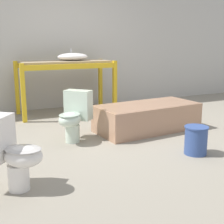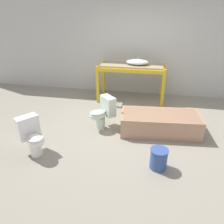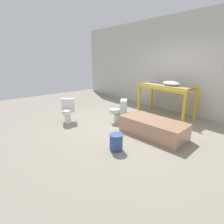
{
  "view_description": "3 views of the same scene",
  "coord_description": "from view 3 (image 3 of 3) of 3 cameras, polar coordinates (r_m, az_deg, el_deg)",
  "views": [
    {
      "loc": [
        -1.85,
        -4.14,
        1.34
      ],
      "look_at": [
        -0.25,
        -0.74,
        0.49
      ],
      "focal_mm": 50.0,
      "sensor_mm": 36.0,
      "label": 1
    },
    {
      "loc": [
        0.4,
        -4.22,
        2.36
      ],
      "look_at": [
        -0.24,
        -0.82,
        0.7
      ],
      "focal_mm": 35.0,
      "sensor_mm": 36.0,
      "label": 2
    },
    {
      "loc": [
        3.07,
        -3.44,
        1.83
      ],
      "look_at": [
        -0.27,
        -0.7,
        0.49
      ],
      "focal_mm": 28.0,
      "sensor_mm": 36.0,
      "label": 3
    }
  ],
  "objects": [
    {
      "name": "ground_plane",
      "position": [
        4.96,
        8.21,
        -4.63
      ],
      "size": [
        12.0,
        12.0,
        0.0
      ],
      "primitive_type": "plane",
      "color": "gray"
    },
    {
      "name": "toilet_near",
      "position": [
        5.08,
        2.4,
        0.52
      ],
      "size": [
        0.6,
        0.59,
        0.69
      ],
      "rotation": [
        0.0,
        0.0,
        -0.81
      ],
      "color": "silver",
      "rests_on": "ground_plane"
    },
    {
      "name": "sink_basin",
      "position": [
        5.86,
        18.77,
        8.85
      ],
      "size": [
        0.58,
        0.35,
        0.22
      ],
      "color": "white",
      "rests_on": "shelving_rack"
    },
    {
      "name": "warehouse_wall_rear",
      "position": [
        6.37,
        22.4,
        13.9
      ],
      "size": [
        10.8,
        0.08,
        3.2
      ],
      "color": "beige",
      "rests_on": "ground_plane"
    },
    {
      "name": "toilet_far",
      "position": [
        5.27,
        -14.27,
        0.61
      ],
      "size": [
        0.61,
        0.57,
        0.69
      ],
      "rotation": [
        0.0,
        0.0,
        0.93
      ],
      "color": "white",
      "rests_on": "ground_plane"
    },
    {
      "name": "bathtub_main",
      "position": [
        4.39,
        13.22,
        -4.56
      ],
      "size": [
        1.64,
        0.86,
        0.41
      ],
      "rotation": [
        0.0,
        0.0,
        0.09
      ],
      "color": "tan",
      "rests_on": "ground_plane"
    },
    {
      "name": "shelving_rack",
      "position": [
        5.98,
        17.37,
        6.87
      ],
      "size": [
        1.77,
        0.77,
        1.0
      ],
      "color": "gold",
      "rests_on": "ground_plane"
    },
    {
      "name": "bucket_white",
      "position": [
        3.64,
        1.37,
        -9.68
      ],
      "size": [
        0.29,
        0.29,
        0.35
      ],
      "color": "#334C8C",
      "rests_on": "ground_plane"
    }
  ]
}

